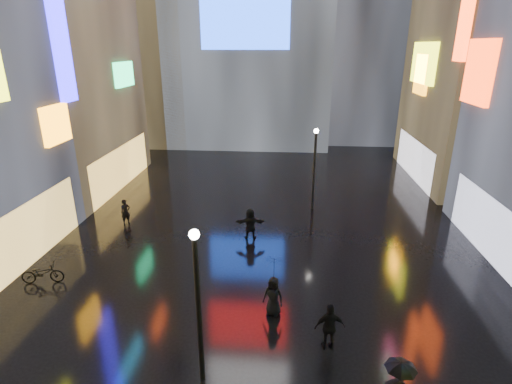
# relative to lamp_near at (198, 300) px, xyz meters

# --- Properties ---
(ground) EXTENTS (140.00, 140.00, 0.00)m
(ground) POSITION_rel_lamp_near_xyz_m (1.40, 11.61, -2.94)
(ground) COLOR black
(ground) RESTS_ON ground
(building_left_far) EXTENTS (10.28, 12.00, 22.00)m
(building_left_far) POSITION_rel_lamp_near_xyz_m (-14.58, 17.61, 8.04)
(building_left_far) COLOR black
(building_left_far) RESTS_ON ground
(tower_flank_left) EXTENTS (10.00, 10.00, 26.00)m
(tower_flank_left) POSITION_rel_lamp_near_xyz_m (-12.60, 33.61, 10.06)
(tower_flank_left) COLOR black
(tower_flank_left) RESTS_ON ground
(lamp_near) EXTENTS (0.30, 0.30, 5.20)m
(lamp_near) POSITION_rel_lamp_near_xyz_m (0.00, 0.00, 0.00)
(lamp_near) COLOR black
(lamp_near) RESTS_ON ground
(lamp_far) EXTENTS (0.30, 0.30, 5.20)m
(lamp_far) POSITION_rel_lamp_near_xyz_m (4.17, 14.32, 0.00)
(lamp_far) COLOR black
(lamp_far) RESTS_ON ground
(pedestrian_3) EXTENTS (1.09, 0.58, 1.77)m
(pedestrian_3) POSITION_rel_lamp_near_xyz_m (4.08, 1.69, -2.06)
(pedestrian_3) COLOR black
(pedestrian_3) RESTS_ON ground
(pedestrian_4) EXTENTS (0.92, 0.74, 1.63)m
(pedestrian_4) POSITION_rel_lamp_near_xyz_m (2.09, 3.39, -2.13)
(pedestrian_4) COLOR black
(pedestrian_4) RESTS_ON ground
(pedestrian_5) EXTENTS (1.65, 0.67, 1.73)m
(pedestrian_5) POSITION_rel_lamp_near_xyz_m (0.59, 9.80, -2.08)
(pedestrian_5) COLOR black
(pedestrian_5) RESTS_ON ground
(pedestrian_6) EXTENTS (0.65, 0.65, 1.52)m
(pedestrian_6) POSITION_rel_lamp_near_xyz_m (-6.83, 11.07, -2.18)
(pedestrian_6) COLOR black
(pedestrian_6) RESTS_ON ground
(umbrella_1) EXTENTS (1.08, 1.08, 0.68)m
(umbrella_1) POSITION_rel_lamp_near_xyz_m (5.45, -1.54, -0.75)
(umbrella_1) COLOR black
(umbrella_1) RESTS_ON pedestrian_2
(umbrella_2) EXTENTS (1.30, 1.31, 0.87)m
(umbrella_2) POSITION_rel_lamp_near_xyz_m (2.09, 3.39, -0.88)
(umbrella_2) COLOR black
(umbrella_2) RESTS_ON pedestrian_4
(bicycle) EXTENTS (1.90, 0.95, 0.96)m
(bicycle) POSITION_rel_lamp_near_xyz_m (-8.13, 4.78, -2.47)
(bicycle) COLOR black
(bicycle) RESTS_ON ground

